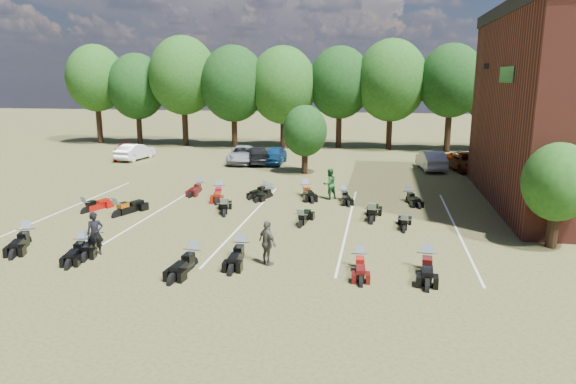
% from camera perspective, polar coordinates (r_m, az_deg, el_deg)
% --- Properties ---
extents(ground, '(160.00, 160.00, 0.00)m').
position_cam_1_polar(ground, '(22.29, 1.06, -5.37)').
color(ground, brown).
rests_on(ground, ground).
extents(car_0, '(3.08, 4.51, 1.43)m').
position_cam_1_polar(car_0, '(45.91, -17.59, 4.39)').
color(car_0, maroon).
rests_on(car_0, ground).
extents(car_1, '(2.00, 4.30, 1.36)m').
position_cam_1_polar(car_1, '(45.37, -16.62, 4.32)').
color(car_1, silver).
rests_on(car_1, ground).
extents(car_2, '(3.08, 5.28, 1.38)m').
position_cam_1_polar(car_2, '(41.97, -5.03, 4.16)').
color(car_2, '#94989C').
rests_on(car_2, ground).
extents(car_3, '(3.25, 5.00, 1.35)m').
position_cam_1_polar(car_3, '(41.68, -3.38, 4.11)').
color(car_3, black).
rests_on(car_3, ground).
extents(car_4, '(1.66, 4.09, 1.39)m').
position_cam_1_polar(car_4, '(41.37, -1.59, 4.09)').
color(car_4, navy).
rests_on(car_4, ground).
extents(car_5, '(2.13, 4.55, 1.44)m').
position_cam_1_polar(car_5, '(40.25, 15.62, 3.42)').
color(car_5, '#A09F9B').
rests_on(car_5, ground).
extents(car_6, '(3.41, 5.23, 1.34)m').
position_cam_1_polar(car_6, '(40.64, 19.23, 3.18)').
color(car_6, '#5E1805').
rests_on(car_6, ground).
extents(car_7, '(3.94, 5.83, 1.57)m').
position_cam_1_polar(car_7, '(42.25, 24.19, 3.27)').
color(car_7, '#3B3B41').
rests_on(car_7, ground).
extents(person_black, '(0.75, 0.70, 1.73)m').
position_cam_1_polar(person_black, '(21.68, -20.64, -4.35)').
color(person_black, black).
rests_on(person_black, ground).
extents(person_green, '(1.10, 1.08, 1.79)m').
position_cam_1_polar(person_green, '(29.51, 4.63, 0.91)').
color(person_green, '#225A2A').
rests_on(person_green, ground).
extents(person_grey, '(1.02, 0.99, 1.72)m').
position_cam_1_polar(person_grey, '(19.24, -2.30, -5.67)').
color(person_grey, '#524E46').
rests_on(person_grey, ground).
extents(motorcycle_0, '(1.55, 2.53, 1.35)m').
position_cam_1_polar(motorcycle_0, '(24.44, -26.96, -5.16)').
color(motorcycle_0, black).
rests_on(motorcycle_0, ground).
extents(motorcycle_1, '(1.28, 2.36, 1.25)m').
position_cam_1_polar(motorcycle_1, '(22.89, -20.49, -5.72)').
color(motorcycle_1, black).
rests_on(motorcycle_1, ground).
extents(motorcycle_2, '(1.21, 2.32, 1.24)m').
position_cam_1_polar(motorcycle_2, '(22.26, -21.81, -6.35)').
color(motorcycle_2, black).
rests_on(motorcycle_2, ground).
extents(motorcycle_3, '(0.91, 2.37, 1.30)m').
position_cam_1_polar(motorcycle_3, '(19.71, -10.52, -8.07)').
color(motorcycle_3, black).
rests_on(motorcycle_3, ground).
extents(motorcycle_4, '(0.86, 2.34, 1.28)m').
position_cam_1_polar(motorcycle_4, '(20.30, -5.25, -7.27)').
color(motorcycle_4, black).
rests_on(motorcycle_4, ground).
extents(motorcycle_5, '(0.93, 2.47, 1.35)m').
position_cam_1_polar(motorcycle_5, '(19.62, 15.11, -8.41)').
color(motorcycle_5, black).
rests_on(motorcycle_5, ground).
extents(motorcycle_6, '(0.83, 2.15, 1.17)m').
position_cam_1_polar(motorcycle_6, '(19.32, 7.93, -8.41)').
color(motorcycle_6, '#4A0C0A').
rests_on(motorcycle_6, ground).
extents(motorcycle_7, '(1.36, 2.30, 1.22)m').
position_cam_1_polar(motorcycle_7, '(28.62, -21.52, -2.17)').
color(motorcycle_7, maroon).
rests_on(motorcycle_7, ground).
extents(motorcycle_8, '(1.55, 2.63, 1.40)m').
position_cam_1_polar(motorcycle_8, '(27.31, -18.38, -2.62)').
color(motorcycle_8, black).
rests_on(motorcycle_8, ground).
extents(motorcycle_10, '(1.34, 2.46, 1.31)m').
position_cam_1_polar(motorcycle_10, '(26.30, -7.08, -2.63)').
color(motorcycle_10, black).
rests_on(motorcycle_10, ground).
extents(motorcycle_11, '(0.90, 2.26, 1.23)m').
position_cam_1_polar(motorcycle_11, '(24.23, 1.42, -3.87)').
color(motorcycle_11, black).
rests_on(motorcycle_11, ground).
extents(motorcycle_12, '(0.80, 2.15, 1.18)m').
position_cam_1_polar(motorcycle_12, '(24.07, 12.76, -4.31)').
color(motorcycle_12, black).
rests_on(motorcycle_12, ground).
extents(motorcycle_13, '(0.97, 2.56, 1.40)m').
position_cam_1_polar(motorcycle_13, '(25.19, 9.27, -3.39)').
color(motorcycle_13, black).
rests_on(motorcycle_13, ground).
extents(motorcycle_14, '(0.70, 2.14, 1.19)m').
position_cam_1_polar(motorcycle_14, '(31.97, -9.80, 0.05)').
color(motorcycle_14, '#3F090C').
rests_on(motorcycle_14, ground).
extents(motorcycle_15, '(1.31, 2.55, 1.36)m').
position_cam_1_polar(motorcycle_15, '(30.44, -7.64, -0.52)').
color(motorcycle_15, maroon).
rests_on(motorcycle_15, ground).
extents(motorcycle_16, '(1.19, 2.09, 1.11)m').
position_cam_1_polar(motorcycle_16, '(30.12, -2.02, -0.56)').
color(motorcycle_16, black).
rests_on(motorcycle_16, ground).
extents(motorcycle_17, '(1.56, 2.57, 1.37)m').
position_cam_1_polar(motorcycle_17, '(30.48, 1.93, -0.39)').
color(motorcycle_17, black).
rests_on(motorcycle_17, ground).
extents(motorcycle_18, '(1.26, 2.14, 1.14)m').
position_cam_1_polar(motorcycle_18, '(30.79, -2.67, -0.26)').
color(motorcycle_18, black).
rests_on(motorcycle_18, ground).
extents(motorcycle_19, '(1.16, 2.22, 1.18)m').
position_cam_1_polar(motorcycle_19, '(29.62, 6.19, -0.85)').
color(motorcycle_19, black).
rests_on(motorcycle_19, ground).
extents(motorcycle_20, '(1.28, 2.27, 1.21)m').
position_cam_1_polar(motorcycle_20, '(29.88, 13.23, -1.00)').
color(motorcycle_20, black).
rests_on(motorcycle_20, ground).
extents(tree_line, '(56.00, 6.00, 9.79)m').
position_cam_1_polar(tree_line, '(50.11, 5.40, 12.00)').
color(tree_line, black).
rests_on(tree_line, ground).
extents(young_tree_near_building, '(2.80, 2.80, 4.16)m').
position_cam_1_polar(young_tree_near_building, '(23.42, 27.80, 0.98)').
color(young_tree_near_building, black).
rests_on(young_tree_near_building, ground).
extents(young_tree_midfield, '(3.20, 3.20, 4.70)m').
position_cam_1_polar(young_tree_midfield, '(37.01, 1.89, 6.80)').
color(young_tree_midfield, black).
rests_on(young_tree_midfield, ground).
extents(parking_lines, '(20.10, 14.00, 0.01)m').
position_cam_1_polar(parking_lines, '(25.70, -4.48, -2.92)').
color(parking_lines, silver).
rests_on(parking_lines, ground).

